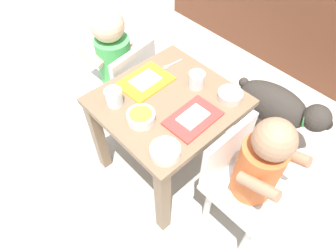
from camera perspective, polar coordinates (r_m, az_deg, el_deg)
ground_plane at (r=1.54m, az=0.00°, el=-7.09°), size 7.00×7.00×0.00m
dining_table at (r=1.24m, az=0.00°, el=2.00°), size 0.49×0.51×0.46m
seated_child_left at (r=1.47m, az=-9.85°, el=12.60°), size 0.32×0.32×0.64m
seated_child_right at (r=1.09m, az=16.08°, el=-7.54°), size 0.28×0.28×0.65m
dog at (r=1.56m, az=20.00°, el=3.42°), size 0.47×0.22×0.34m
food_tray_left at (r=1.24m, az=-4.41°, el=8.32°), size 0.16×0.21×0.02m
food_tray_right at (r=1.10m, az=4.60°, el=1.42°), size 0.14×0.21×0.02m
water_cup_left at (r=1.22m, az=5.40°, el=8.50°), size 0.06×0.06×0.07m
water_cup_right at (r=1.16m, az=-10.12°, el=5.21°), size 0.07×0.07×0.07m
cereal_bowl_left_side at (r=1.09m, az=-5.09°, el=1.70°), size 0.10×0.10×0.04m
veggie_bowl_near at (r=1.19m, az=11.61°, el=5.73°), size 0.10×0.10×0.03m
cereal_bowl_right_side at (r=0.99m, az=-0.53°, el=-4.79°), size 0.10×0.10×0.04m
spoon_by_left_tray at (r=1.33m, az=0.54°, el=11.48°), size 0.03×0.10×0.01m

